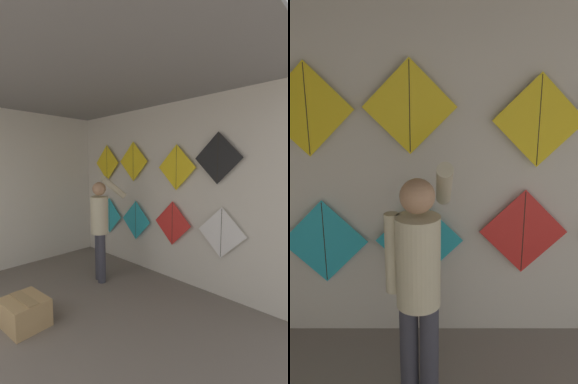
# 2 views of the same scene
# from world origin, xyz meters

# --- Properties ---
(back_panel) EXTENTS (4.67, 0.06, 2.80)m
(back_panel) POSITION_xyz_m (0.00, 4.18, 1.40)
(back_panel) COLOR beige
(back_panel) RESTS_ON ground
(ceiling_slab) EXTENTS (4.67, 4.95, 0.04)m
(ceiling_slab) POSITION_xyz_m (0.00, 2.07, 2.82)
(ceiling_slab) COLOR gray
(shopkeeper) EXTENTS (0.41, 0.53, 1.68)m
(shopkeeper) POSITION_xyz_m (-0.36, 3.29, 0.95)
(shopkeeper) COLOR #383842
(shopkeeper) RESTS_ON ground
(cardboard_box) EXTENTS (0.52, 0.46, 0.33)m
(cardboard_box) POSITION_xyz_m (-0.04, 1.97, 0.16)
(cardboard_box) COLOR tan
(cardboard_box) RESTS_ON ground
(kite_0) EXTENTS (0.70, 0.01, 0.70)m
(kite_0) POSITION_xyz_m (-1.14, 4.09, 0.84)
(kite_0) COLOR #28B2C6
(kite_1) EXTENTS (0.70, 0.01, 0.70)m
(kite_1) POSITION_xyz_m (-0.39, 4.09, 0.85)
(kite_1) COLOR #28B2C6
(kite_2) EXTENTS (0.70, 0.01, 0.70)m
(kite_2) POSITION_xyz_m (0.44, 4.09, 0.93)
(kite_2) COLOR red
(kite_3) EXTENTS (0.70, 0.01, 0.70)m
(kite_3) POSITION_xyz_m (1.27, 4.09, 0.93)
(kite_3) COLOR white
(kite_4) EXTENTS (0.70, 0.01, 0.70)m
(kite_4) POSITION_xyz_m (-1.20, 4.09, 1.88)
(kite_4) COLOR yellow
(kite_5) EXTENTS (0.70, 0.01, 0.70)m
(kite_5) POSITION_xyz_m (-0.45, 4.09, 1.90)
(kite_5) COLOR yellow
(kite_6) EXTENTS (0.70, 0.01, 0.70)m
(kite_6) POSITION_xyz_m (0.51, 4.09, 1.80)
(kite_6) COLOR yellow
(kite_7) EXTENTS (0.70, 0.01, 0.70)m
(kite_7) POSITION_xyz_m (1.19, 4.09, 1.93)
(kite_7) COLOR black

